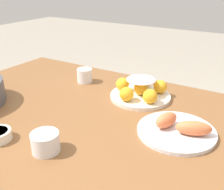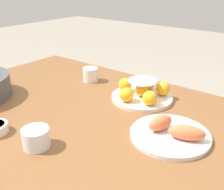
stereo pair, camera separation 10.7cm
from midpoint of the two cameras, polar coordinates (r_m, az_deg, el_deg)
name	(u,v)px [view 1 (the left image)]	position (r m, az deg, el deg)	size (l,w,h in m)	color
dining_table	(82,131)	(1.09, -9.35, -7.77)	(1.36, 0.93, 0.75)	brown
cake_plate	(141,91)	(1.13, 3.56, 0.92)	(0.26, 0.26, 0.10)	silver
seafood_platter	(178,129)	(0.89, 10.81, -7.37)	(0.26, 0.26, 0.07)	silver
cup_near	(85,75)	(1.31, -8.30, 4.19)	(0.08, 0.08, 0.07)	white
cup_far	(45,142)	(0.83, -17.97, -9.88)	(0.09, 0.09, 0.06)	white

